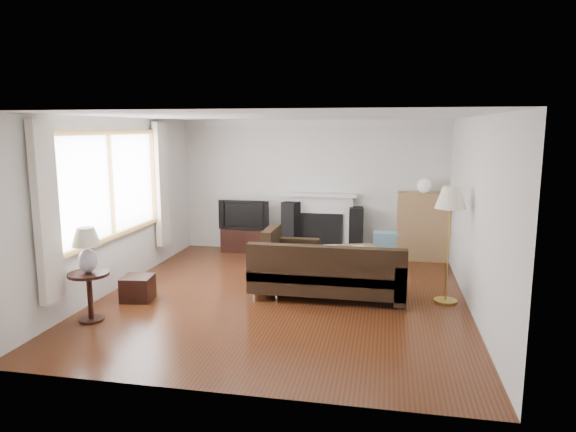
% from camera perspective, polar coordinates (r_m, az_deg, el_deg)
% --- Properties ---
extents(room, '(5.10, 5.60, 2.54)m').
position_cam_1_polar(room, '(7.05, -0.47, 0.80)').
color(room, '#4C2311').
rests_on(room, ground).
extents(window, '(0.12, 2.74, 1.54)m').
position_cam_1_polar(window, '(7.69, -19.00, 3.28)').
color(window, olive).
rests_on(window, room).
extents(curtain_near, '(0.10, 0.35, 2.10)m').
position_cam_1_polar(curtain_near, '(6.42, -25.27, 0.34)').
color(curtain_near, white).
rests_on(curtain_near, room).
extents(curtain_far, '(0.10, 0.35, 2.10)m').
position_cam_1_polar(curtain_far, '(9.03, -13.88, 3.45)').
color(curtain_far, white).
rests_on(curtain_far, room).
extents(fireplace, '(1.40, 0.26, 1.15)m').
position_cam_1_polar(fireplace, '(9.70, 3.51, -0.79)').
color(fireplace, white).
rests_on(fireplace, room).
extents(tv_stand, '(0.89, 0.40, 0.44)m').
position_cam_1_polar(tv_stand, '(9.92, -4.73, -2.65)').
color(tv_stand, black).
rests_on(tv_stand, ground).
extents(television, '(0.97, 0.13, 0.56)m').
position_cam_1_polar(television, '(9.82, -4.77, 0.21)').
color(television, black).
rests_on(television, tv_stand).
extents(speaker_left, '(0.37, 0.40, 0.99)m').
position_cam_1_polar(speaker_left, '(9.68, 0.41, -1.29)').
color(speaker_left, black).
rests_on(speaker_left, ground).
extents(speaker_right, '(0.29, 0.33, 0.91)m').
position_cam_1_polar(speaker_right, '(9.58, 7.54, -1.73)').
color(speaker_right, black).
rests_on(speaker_right, ground).
extents(bookshelf, '(0.88, 0.42, 1.22)m').
position_cam_1_polar(bookshelf, '(9.51, 14.69, -1.10)').
color(bookshelf, '#9E7549').
rests_on(bookshelf, ground).
extents(globe_lamp, '(0.25, 0.25, 0.25)m').
position_cam_1_polar(globe_lamp, '(9.41, 14.88, 3.28)').
color(globe_lamp, white).
rests_on(globe_lamp, bookshelf).
extents(sectional_sofa, '(2.32, 1.69, 0.75)m').
position_cam_1_polar(sectional_sofa, '(7.23, 4.44, -6.12)').
color(sectional_sofa, black).
rests_on(sectional_sofa, ground).
extents(coffee_table, '(1.20, 0.91, 0.42)m').
position_cam_1_polar(coffee_table, '(8.49, 6.33, -4.90)').
color(coffee_table, olive).
rests_on(coffee_table, ground).
extents(footstool, '(0.45, 0.45, 0.34)m').
position_cam_1_polar(footstool, '(7.43, -16.35, -7.70)').
color(footstool, black).
rests_on(footstool, ground).
extents(floor_lamp, '(0.50, 0.50, 1.59)m').
position_cam_1_polar(floor_lamp, '(7.22, 17.39, -3.12)').
color(floor_lamp, '#B0943D').
rests_on(floor_lamp, ground).
extents(side_table, '(0.49, 0.49, 0.61)m').
position_cam_1_polar(side_table, '(6.81, -21.14, -8.37)').
color(side_table, black).
rests_on(side_table, ground).
extents(table_lamp, '(0.34, 0.34, 0.55)m').
position_cam_1_polar(table_lamp, '(6.66, -21.44, -3.60)').
color(table_lamp, silver).
rests_on(table_lamp, side_table).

